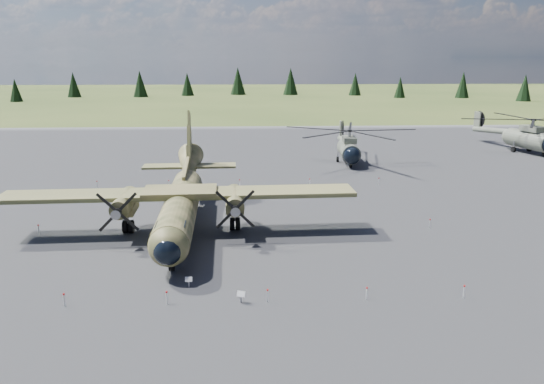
{
  "coord_description": "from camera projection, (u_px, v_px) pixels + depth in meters",
  "views": [
    {
      "loc": [
        0.86,
        -42.7,
        14.3
      ],
      "look_at": [
        3.01,
        2.0,
        2.89
      ],
      "focal_mm": 35.0,
      "sensor_mm": 36.0,
      "label": 1
    }
  ],
  "objects": [
    {
      "name": "treeline",
      "position": [
        299.0,
        196.0,
        37.41
      ],
      "size": [
        341.77,
        343.22,
        11.0
      ],
      "color": "black",
      "rests_on": "ground"
    },
    {
      "name": "apron",
      "position": [
        239.0,
        200.0,
        54.5
      ],
      "size": [
        120.0,
        120.0,
        0.04
      ],
      "primitive_type": "cube",
      "color": "slate",
      "rests_on": "ground"
    },
    {
      "name": "helicopter_mid",
      "position": [
        530.0,
        129.0,
        80.43
      ],
      "size": [
        25.39,
        26.61,
        5.32
      ],
      "rotation": [
        0.0,
        0.0,
        0.25
      ],
      "color": "slate",
      "rests_on": "ground"
    },
    {
      "name": "info_placard_right",
      "position": [
        241.0,
        295.0,
        31.62
      ],
      "size": [
        0.54,
        0.36,
        0.78
      ],
      "rotation": [
        0.0,
        0.0,
        -0.34
      ],
      "color": "gray",
      "rests_on": "ground"
    },
    {
      "name": "info_placard_left",
      "position": [
        189.0,
        280.0,
        33.8
      ],
      "size": [
        0.46,
        0.2,
        0.72
      ],
      "rotation": [
        0.0,
        0.0,
        0.01
      ],
      "color": "gray",
      "rests_on": "ground"
    },
    {
      "name": "transport_plane",
      "position": [
        182.0,
        198.0,
        44.68
      ],
      "size": [
        28.87,
        26.25,
        9.53
      ],
      "rotation": [
        0.0,
        0.0,
        0.04
      ],
      "color": "#3F4324",
      "rests_on": "ground"
    },
    {
      "name": "helicopter_near",
      "position": [
        349.0,
        139.0,
        72.48
      ],
      "size": [
        20.03,
        22.74,
        4.77
      ],
      "rotation": [
        0.0,
        0.0,
        -0.07
      ],
      "color": "slate",
      "rests_on": "ground"
    },
    {
      "name": "ground",
      "position": [
        238.0,
        231.0,
        44.82
      ],
      "size": [
        500.0,
        500.0,
        0.0
      ],
      "primitive_type": "plane",
      "color": "#5D652C",
      "rests_on": "ground"
    },
    {
      "name": "barrier_fence",
      "position": [
        232.0,
        226.0,
        44.6
      ],
      "size": [
        33.12,
        29.62,
        0.85
      ],
      "color": "silver",
      "rests_on": "ground"
    }
  ]
}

